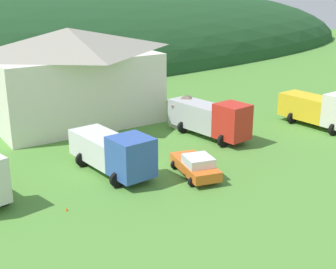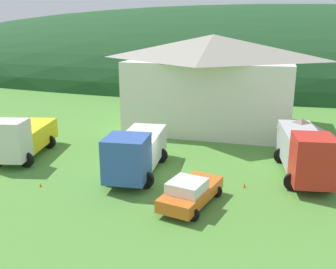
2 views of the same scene
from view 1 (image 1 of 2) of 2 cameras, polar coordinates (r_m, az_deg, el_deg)
name	(u,v)px [view 1 (image 1 of 2)]	position (r m, az deg, el deg)	size (l,w,h in m)	color
ground_plane	(140,168)	(34.85, -3.46, -4.10)	(200.00, 200.00, 0.00)	#518C38
depot_building	(70,74)	(46.57, -11.86, 7.27)	(16.29, 12.03, 9.06)	white
play_shed_cream	(186,111)	(43.97, 2.25, 2.94)	(2.57, 2.51, 3.16)	beige
box_truck_blue	(114,151)	(33.48, -6.64, -2.04)	(3.82, 8.16, 3.28)	#3356AD
crane_truck_red	(211,118)	(41.14, 5.27, 2.07)	(3.74, 8.51, 3.51)	red
heavy_rig_striped	(323,109)	(46.13, 18.37, 3.00)	(3.67, 7.91, 3.54)	silver
service_pickup_orange	(196,165)	(33.09, 3.40, -3.80)	(3.11, 5.17, 1.66)	orange
traffic_cone_near_pickup	(67,211)	(29.24, -12.30, -9.11)	(0.36, 0.36, 0.51)	orange
traffic_cone_mid_row	(198,155)	(37.42, 3.69, -2.50)	(0.36, 0.36, 0.65)	orange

